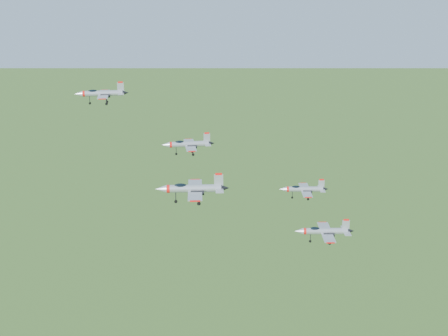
{
  "coord_description": "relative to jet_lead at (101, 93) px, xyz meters",
  "views": [
    {
      "loc": [
        -5.5,
        -122.71,
        162.45
      ],
      "look_at": [
        1.73,
        -1.79,
        122.27
      ],
      "focal_mm": 50.0,
      "sensor_mm": 36.0,
      "label": 1
    }
  ],
  "objects": [
    {
      "name": "jet_right_low",
      "position": [
        45.84,
        -19.8,
        -24.93
      ],
      "size": [
        12.23,
        10.09,
        3.27
      ],
      "rotation": [
        0.0,
        0.0,
        -0.05
      ],
      "color": "#9EA4AA"
    },
    {
      "name": "jet_left_high",
      "position": [
        18.54,
        -11.12,
        -8.56
      ],
      "size": [
        11.01,
        9.11,
        2.94
      ],
      "rotation": [
        0.0,
        0.0,
        0.07
      ],
      "color": "#9EA4AA"
    },
    {
      "name": "jet_lead",
      "position": [
        0.0,
        0.0,
        0.0
      ],
      "size": [
        11.66,
        9.64,
        3.12
      ],
      "rotation": [
        0.0,
        0.0,
        0.06
      ],
      "color": "#9EA4AA"
    },
    {
      "name": "jet_right_high",
      "position": [
        19.12,
        -32.7,
        -10.36
      ],
      "size": [
        12.91,
        10.6,
        3.46
      ],
      "rotation": [
        0.0,
        0.0,
        -0.02
      ],
      "color": "#9EA4AA"
    },
    {
      "name": "jet_left_low",
      "position": [
        44.3,
        -4.42,
        -21.47
      ],
      "size": [
        11.14,
        9.19,
        2.98
      ],
      "rotation": [
        0.0,
        0.0,
        -0.05
      ],
      "color": "#9EA4AA"
    }
  ]
}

